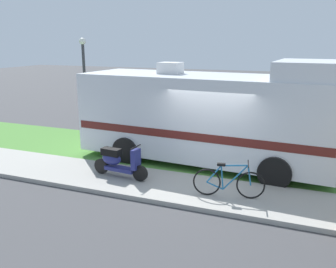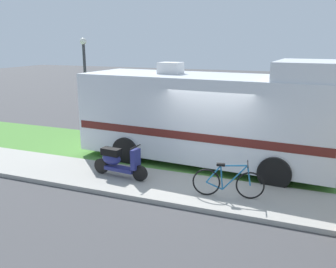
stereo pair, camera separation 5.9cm
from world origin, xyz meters
name	(u,v)px [view 2 (the right image)]	position (x,y,z in m)	size (l,w,h in m)	color
ground_plane	(207,177)	(0.00, 0.00, 0.00)	(80.00, 80.00, 0.00)	#424244
sidewalk	(195,191)	(0.00, -1.20, 0.06)	(24.00, 2.00, 0.12)	#9E9B93
grass_strip	(220,161)	(0.00, 1.50, 0.04)	(24.00, 3.40, 0.08)	#4C8438
motorhome_rv	(208,115)	(-0.36, 1.23, 1.57)	(8.01, 3.04, 3.32)	silver
scooter	(118,161)	(-2.27, -1.16, 0.57)	(1.74, 0.51, 0.97)	black
bicycle	(228,182)	(0.90, -1.38, 0.50)	(1.72, 0.52, 0.90)	black
pickup_truck_near	(260,110)	(0.61, 6.10, 0.97)	(5.72, 2.39, 1.81)	#1E2328
pickup_truck_far	(170,93)	(-4.94, 9.58, 0.94)	(5.33, 2.26, 1.75)	maroon
street_lamp_post	(85,75)	(-6.49, 3.60, 2.43)	(0.28, 0.28, 3.97)	#333338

